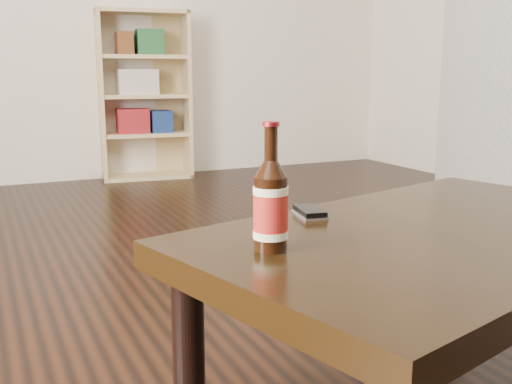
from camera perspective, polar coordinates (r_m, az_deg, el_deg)
name	(u,v)px	position (r m, az deg, el deg)	size (l,w,h in m)	color
floor	(253,366)	(1.64, -0.27, -16.22)	(5.00, 6.00, 0.01)	black
bookshelf	(143,92)	(4.38, -10.74, 9.29)	(0.66, 0.36, 1.17)	tan
coffee_table	(439,251)	(1.37, 17.06, -5.42)	(1.26, 0.93, 0.42)	black
beer_bottle	(271,206)	(1.11, 1.40, -1.33)	(0.08, 0.08, 0.24)	black
phone	(310,212)	(1.39, 5.13, -1.94)	(0.07, 0.11, 0.02)	silver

